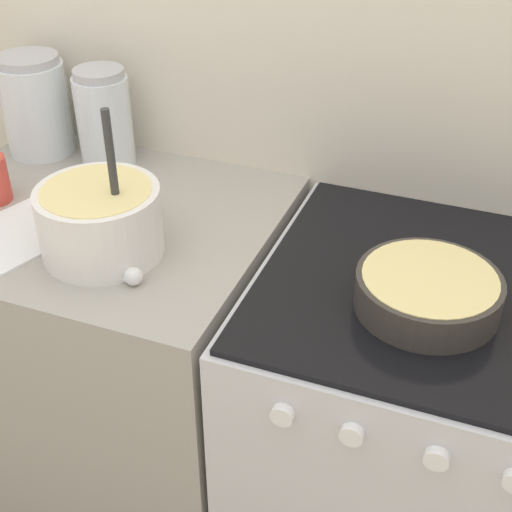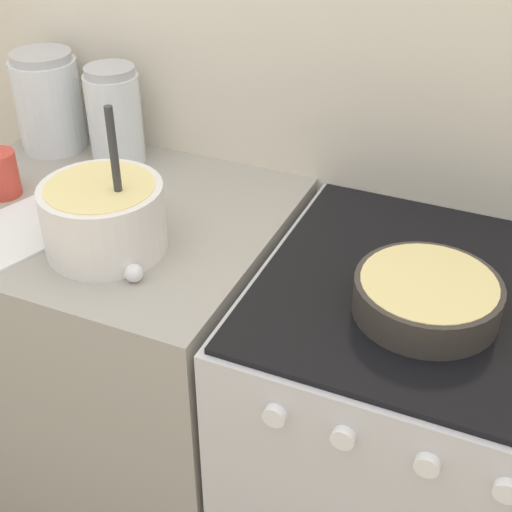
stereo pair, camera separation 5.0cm
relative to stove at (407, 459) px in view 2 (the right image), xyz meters
The scene contains 10 objects.
wall_back 0.89m from the stove, 134.74° to the left, with size 4.58×0.05×2.40m.
countertop_cabinet 0.75m from the stove, behind, with size 0.79×0.66×0.94m.
stove is the anchor object (origin of this frame).
mixing_bowl 0.85m from the stove, 169.37° to the right, with size 0.24×0.24×0.31m.
baking_pan 0.51m from the stove, 96.13° to the right, with size 0.26×0.26×0.07m.
storage_jar_left 1.20m from the stove, 167.52° to the left, with size 0.16×0.16×0.25m.
storage_jar_middle 1.04m from the stove, 164.77° to the left, with size 0.13×0.13×0.24m.
tin_can 1.11m from the stove, behind, with size 0.08×0.08×0.10m.
recipe_page 0.98m from the stove, behind, with size 0.28×0.34×0.01m.
measuring_spoon 0.76m from the stove, 160.05° to the right, with size 0.12×0.04×0.04m.
Camera 2 is at (0.47, -0.78, 1.74)m, focal length 50.00 mm.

